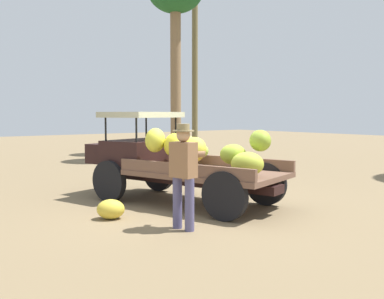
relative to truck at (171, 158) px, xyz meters
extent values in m
plane|color=#7B6748|center=(-0.61, 0.00, -0.91)|extent=(60.00, 60.00, 0.00)
cube|color=black|center=(-0.39, -0.16, -0.43)|extent=(3.95, 1.60, 0.16)
cylinder|color=black|center=(0.76, 1.03, -0.48)|extent=(0.86, 0.39, 0.86)
cylinder|color=black|center=(1.23, -0.50, -0.48)|extent=(0.86, 0.39, 0.86)
cylinder|color=black|center=(-1.91, 0.20, -0.48)|extent=(0.86, 0.39, 0.86)
cylinder|color=black|center=(-1.44, -1.33, -0.48)|extent=(0.86, 0.39, 0.86)
cube|color=brown|center=(-0.82, -0.30, -0.25)|extent=(3.37, 2.53, 0.10)
cube|color=brown|center=(-1.05, 0.47, -0.09)|extent=(2.89, 0.96, 0.22)
cube|color=brown|center=(-0.58, -1.06, -0.09)|extent=(2.89, 0.96, 0.22)
cube|color=black|center=(0.81, 0.21, 0.07)|extent=(1.50, 1.78, 0.55)
cube|color=black|center=(1.67, 0.47, 0.02)|extent=(0.98, 1.22, 0.44)
cylinder|color=black|center=(1.04, 0.95, 0.62)|extent=(0.04, 0.04, 0.55)
cylinder|color=black|center=(1.42, -0.28, 0.62)|extent=(0.04, 0.04, 0.55)
cylinder|color=black|center=(0.20, 0.69, 0.62)|extent=(0.04, 0.04, 0.55)
cylinder|color=black|center=(0.58, -0.54, 0.62)|extent=(0.04, 0.04, 0.55)
cube|color=#ADAC8D|center=(0.81, 0.21, 0.90)|extent=(1.61, 1.81, 0.12)
ellipsoid|color=#A8D346|center=(-0.07, -0.58, 0.13)|extent=(0.76, 0.68, 0.46)
ellipsoid|color=gold|center=(-0.63, 0.35, 0.32)|extent=(0.68, 0.52, 0.50)
ellipsoid|color=gold|center=(0.01, -0.38, 0.26)|extent=(0.74, 0.74, 0.52)
ellipsoid|color=#BECD41|center=(-0.55, 0.06, 0.12)|extent=(0.55, 0.50, 0.45)
ellipsoid|color=#B2BF39|center=(-1.95, -0.30, 0.04)|extent=(0.78, 0.77, 0.49)
ellipsoid|color=#98B232|center=(-1.56, -0.32, 0.18)|extent=(0.67, 0.67, 0.47)
ellipsoid|color=gold|center=(-0.90, 0.10, 0.24)|extent=(0.67, 0.66, 0.62)
ellipsoid|color=yellow|center=(-0.24, 0.53, 0.40)|extent=(0.57, 0.56, 0.50)
ellipsoid|color=#8FAB30|center=(-1.88, -0.68, 0.43)|extent=(0.67, 0.59, 0.40)
cylinder|color=#534F78|center=(-1.81, 1.11, -0.49)|extent=(0.15, 0.15, 0.83)
cylinder|color=#534F78|center=(-2.06, 1.06, -0.49)|extent=(0.15, 0.15, 0.83)
cube|color=#916644|center=(-1.93, 1.09, 0.20)|extent=(0.44, 0.31, 0.56)
cylinder|color=#916644|center=(-1.82, 1.01, 0.28)|extent=(0.37, 0.34, 0.10)
cylinder|color=#916644|center=(-2.01, 0.97, 0.28)|extent=(0.27, 0.40, 0.10)
sphere|color=tan|center=(-1.93, 1.09, 0.59)|extent=(0.22, 0.22, 0.22)
cylinder|color=#8D7B52|center=(-1.93, 1.09, 0.65)|extent=(0.34, 0.34, 0.02)
cylinder|color=#8D7B52|center=(-1.93, 1.09, 0.71)|extent=(0.20, 0.20, 0.10)
ellipsoid|color=gold|center=(-0.61, 1.69, -0.74)|extent=(0.58, 0.61, 0.36)
cylinder|color=brown|center=(8.30, -7.07, 3.50)|extent=(0.27, 0.27, 8.82)
cylinder|color=#7E6345|center=(6.52, -4.75, 2.15)|extent=(0.41, 0.41, 6.12)
camera|label=1|loc=(-7.36, 5.07, 0.92)|focal=40.47mm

